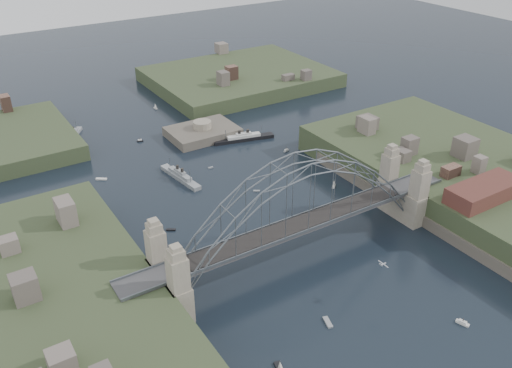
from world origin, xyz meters
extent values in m
plane|color=black|center=(0.00, 0.00, 0.00)|extent=(500.00, 500.00, 0.00)
cube|color=#444446|center=(0.00, 0.00, 8.00)|extent=(84.00, 6.00, 0.70)
cube|color=#585F66|center=(0.00, -3.00, 8.55)|extent=(84.00, 0.25, 0.50)
cube|color=#585F66|center=(0.00, 3.00, 8.55)|extent=(84.00, 0.25, 0.50)
cube|color=black|center=(0.00, 0.00, 8.55)|extent=(55.20, 5.20, 0.35)
cube|color=gray|center=(-31.50, -5.00, 8.85)|extent=(3.40, 3.40, 17.70)
cube|color=gray|center=(-31.50, 5.00, 8.85)|extent=(3.40, 3.40, 17.70)
cube|color=gray|center=(31.50, -5.00, 8.85)|extent=(3.40, 3.40, 17.70)
cube|color=gray|center=(31.50, 5.00, 8.85)|extent=(3.40, 3.40, 17.70)
cube|color=gray|center=(-31.50, 0.00, 4.00)|extent=(4.08, 13.80, 8.00)
cube|color=gray|center=(31.50, 0.00, 4.00)|extent=(4.08, 13.80, 8.00)
cube|color=#323F23|center=(-58.00, 0.00, 2.00)|extent=(50.00, 90.00, 12.00)
cube|color=#514A3F|center=(-35.50, 0.00, 1.00)|extent=(6.00, 70.00, 4.00)
cube|color=#323F23|center=(58.00, 0.00, 2.00)|extent=(50.00, 90.00, 12.00)
cube|color=#514A3F|center=(35.50, 0.00, 1.00)|extent=(6.00, 70.00, 4.00)
cube|color=#323F23|center=(50.00, 110.00, 0.75)|extent=(70.00, 55.00, 9.50)
cube|color=#514A3F|center=(12.00, 70.00, -0.50)|extent=(22.00, 16.00, 7.00)
cylinder|color=gray|center=(12.00, 70.00, 4.20)|extent=(6.00, 6.00, 2.40)
cube|color=#592D26|center=(44.00, -14.00, 10.00)|extent=(20.00, 8.00, 4.00)
cube|color=gray|center=(-7.10, 47.08, 0.39)|extent=(4.66, 17.82, 1.57)
cube|color=gray|center=(-7.10, 47.08, 1.57)|extent=(3.03, 9.86, 1.18)
cube|color=gray|center=(-7.10, 47.08, 2.45)|extent=(1.87, 4.55, 0.79)
cylinder|color=black|center=(-6.94, 45.85, 3.14)|extent=(0.85, 0.85, 1.57)
cylinder|color=black|center=(-7.27, 48.30, 3.14)|extent=(0.85, 0.85, 1.57)
cylinder|color=#585F66|center=(-6.40, 41.82, 2.94)|extent=(0.16, 0.16, 3.93)
cylinder|color=#585F66|center=(-7.80, 52.33, 2.94)|extent=(0.16, 0.16, 3.93)
cube|color=gray|center=(-24.62, 92.10, 0.34)|extent=(8.95, 12.59, 1.37)
cube|color=gray|center=(-24.62, 92.10, 1.37)|extent=(5.24, 7.13, 1.03)
cube|color=gray|center=(-24.62, 92.10, 2.14)|extent=(2.71, 3.45, 0.69)
cylinder|color=black|center=(-25.14, 91.29, 2.74)|extent=(0.68, 0.68, 1.37)
cylinder|color=black|center=(-24.11, 92.91, 2.74)|extent=(0.68, 0.68, 1.37)
cylinder|color=#585F66|center=(-26.83, 88.62, 2.57)|extent=(0.14, 0.14, 3.43)
cylinder|color=#585F66|center=(-22.42, 95.57, 2.57)|extent=(0.14, 0.14, 3.43)
cube|color=black|center=(21.83, 60.03, 0.37)|extent=(20.33, 7.36, 1.47)
cube|color=silver|center=(21.83, 60.03, 1.47)|extent=(11.31, 4.58, 1.10)
cube|color=silver|center=(21.83, 60.03, 2.30)|extent=(5.27, 2.64, 0.74)
cylinder|color=black|center=(20.45, 60.36, 2.94)|extent=(0.99, 0.99, 1.47)
cylinder|color=black|center=(23.21, 59.71, 2.94)|extent=(0.99, 0.99, 1.47)
cylinder|color=#585F66|center=(15.93, 61.43, 2.76)|extent=(0.15, 0.15, 3.68)
cylinder|color=#585F66|center=(27.74, 58.63, 2.76)|extent=(0.15, 0.15, 3.68)
cube|color=silver|center=(5.42, -20.30, 8.39)|extent=(1.38, 0.24, 0.24)
cube|color=silver|center=(5.42, -20.30, 8.43)|extent=(0.22, 2.75, 0.05)
cube|color=silver|center=(4.73, -20.30, 8.52)|extent=(0.13, 0.86, 0.30)
cube|color=silver|center=(-20.28, 24.68, 0.15)|extent=(2.30, 1.88, 0.45)
cube|color=silver|center=(7.44, 29.43, 0.15)|extent=(1.77, 1.46, 0.45)
cube|color=silver|center=(-8.10, -20.59, 0.15)|extent=(1.84, 3.21, 0.45)
cube|color=silver|center=(28.85, 45.81, 0.15)|extent=(2.18, 1.28, 0.45)
cube|color=silver|center=(28.85, 45.81, 0.55)|extent=(1.36, 0.93, 0.40)
cylinder|color=black|center=(28.85, 45.81, 1.00)|extent=(0.16, 0.16, 0.70)
cube|color=silver|center=(-26.28, 58.86, 0.15)|extent=(3.10, 2.67, 0.45)
cube|color=silver|center=(3.36, 48.39, 0.15)|extent=(1.48, 0.58, 0.45)
cube|color=silver|center=(13.59, -34.60, 0.15)|extent=(1.59, 2.67, 0.45)
cube|color=silver|center=(13.59, -34.60, 0.55)|extent=(1.15, 1.67, 0.40)
cylinder|color=black|center=(13.59, -34.60, 1.00)|extent=(0.16, 0.16, 0.70)
cube|color=silver|center=(-7.21, 77.39, 0.15)|extent=(2.11, 1.14, 0.45)
cube|color=silver|center=(-7.21, 77.39, 0.55)|extent=(1.31, 0.84, 0.40)
cylinder|color=black|center=(-7.21, 77.39, 1.00)|extent=(0.16, 0.16, 0.70)
cube|color=silver|center=(27.03, 20.25, 0.15)|extent=(2.34, 2.31, 0.45)
cylinder|color=#585F66|center=(27.03, 20.25, 1.20)|extent=(0.08, 0.08, 2.20)
cone|color=silver|center=(27.03, 20.25, 1.20)|extent=(1.59, 1.58, 1.92)
cylinder|color=#585F66|center=(-22.39, -25.15, 1.20)|extent=(0.08, 0.08, 2.20)
cone|color=silver|center=(-22.39, -25.15, 1.20)|extent=(1.29, 1.46, 1.92)
cube|color=silver|center=(8.66, 101.80, 0.15)|extent=(0.79, 2.04, 0.45)
cylinder|color=#585F66|center=(8.66, 101.80, 1.20)|extent=(0.08, 0.08, 2.20)
cone|color=silver|center=(8.66, 101.80, 1.20)|extent=(1.08, 1.31, 1.92)
camera|label=1|loc=(-61.49, -79.09, 74.29)|focal=38.10mm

